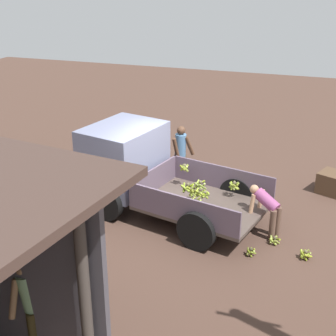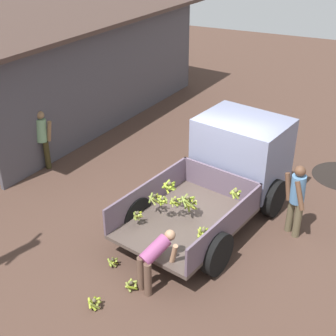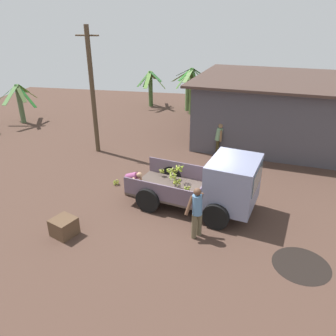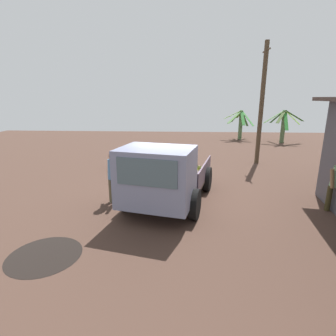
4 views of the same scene
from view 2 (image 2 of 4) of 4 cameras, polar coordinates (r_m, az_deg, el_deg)
ground at (r=10.66m, az=3.90°, el=-6.29°), size 36.00×36.00×0.00m
cargo_truck at (r=10.77m, az=7.89°, el=0.62°), size 4.71×2.97×2.01m
warehouse_shed at (r=16.98m, az=-15.09°, el=15.76°), size 10.93×8.96×3.31m
person_foreground_visitor at (r=10.06m, az=15.38°, el=-3.46°), size 0.60×0.58×1.67m
person_worker_loading at (r=8.57m, az=-1.68°, el=-10.83°), size 0.78×0.70×1.09m
person_bystander_near_shed at (r=12.75m, az=-15.11°, el=3.68°), size 0.39×0.66×1.60m
banana_bunch_on_ground_0 at (r=8.65m, az=-8.96°, el=-15.93°), size 0.26×0.27×0.21m
banana_bunch_on_ground_1 at (r=9.41m, az=-6.72°, el=-11.27°), size 0.22×0.22×0.19m
banana_bunch_on_ground_2 at (r=8.91m, az=-4.47°, el=-13.98°), size 0.27×0.26×0.18m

